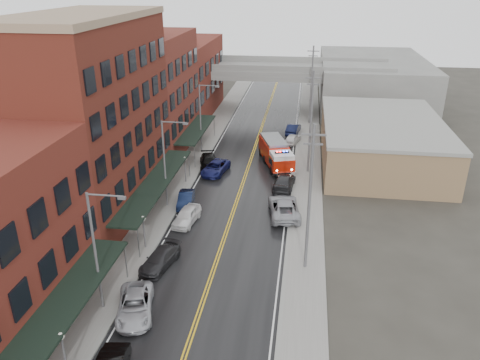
{
  "coord_description": "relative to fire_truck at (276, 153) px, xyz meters",
  "views": [
    {
      "loc": [
        6.51,
        -16.88,
        21.52
      ],
      "look_at": [
        0.52,
        24.87,
        3.0
      ],
      "focal_mm": 35.0,
      "sensor_mm": 36.0,
      "label": 1
    }
  ],
  "objects": [
    {
      "name": "awning_0",
      "position": [
        -10.75,
        -32.82,
        1.36
      ],
      "size": [
        2.6,
        16.0,
        3.09
      ],
      "color": "black",
      "rests_on": "ground"
    },
    {
      "name": "globe_lamp_0",
      "position": [
        -9.66,
        -34.82,
        0.68
      ],
      "size": [
        0.44,
        0.44,
        3.12
      ],
      "color": "#59595B",
      "rests_on": "ground"
    },
    {
      "name": "overpass",
      "position": [
        -3.26,
        25.18,
        4.36
      ],
      "size": [
        40.0,
        10.0,
        7.5
      ],
      "color": "slate",
      "rests_on": "ground"
    },
    {
      "name": "right_far_block",
      "position": [
        14.74,
        33.18,
        2.37
      ],
      "size": [
        18.0,
        30.0,
        8.0
      ],
      "primitive_type": "cube",
      "color": "slate",
      "rests_on": "ground"
    },
    {
      "name": "globe_lamp_1",
      "position": [
        -9.66,
        -20.82,
        0.68
      ],
      "size": [
        0.44,
        0.44,
        3.12
      ],
      "color": "#59595B",
      "rests_on": "ground"
    },
    {
      "name": "fire_truck",
      "position": [
        0.0,
        0.0,
        0.0
      ],
      "size": [
        5.18,
        8.63,
        3.0
      ],
      "rotation": [
        0.0,
        0.0,
        0.31
      ],
      "color": "#AE1908",
      "rests_on": "ground"
    },
    {
      "name": "street_lamp_0",
      "position": [
        -9.81,
        -28.82,
        3.56
      ],
      "size": [
        2.64,
        0.22,
        9.0
      ],
      "color": "#59595B",
      "rests_on": "ground"
    },
    {
      "name": "brick_building_b",
      "position": [
        -16.56,
        -13.82,
        7.37
      ],
      "size": [
        9.0,
        20.0,
        18.0
      ],
      "primitive_type": "cube",
      "color": "#5D2218",
      "rests_on": "ground"
    },
    {
      "name": "parked_car_left_4",
      "position": [
        -7.26,
        -15.88,
        -0.89
      ],
      "size": [
        2.3,
        4.52,
        1.47
      ],
      "primitive_type": "imported",
      "rotation": [
        0.0,
        0.0,
        -0.13
      ],
      "color": "white",
      "rests_on": "ground"
    },
    {
      "name": "utility_pole_1",
      "position": [
        3.94,
        -1.82,
        4.68
      ],
      "size": [
        1.8,
        0.24,
        12.0
      ],
      "color": "#59595B",
      "rests_on": "ground"
    },
    {
      "name": "parked_car_right_1",
      "position": [
        1.4,
        -6.75,
        -0.88
      ],
      "size": [
        2.57,
        5.35,
        1.5
      ],
      "primitive_type": "imported",
      "rotation": [
        0.0,
        0.0,
        3.05
      ],
      "color": "#27272A",
      "rests_on": "ground"
    },
    {
      "name": "sidewalk_left",
      "position": [
        -10.56,
        -6.82,
        -1.55
      ],
      "size": [
        3.0,
        160.0,
        0.15
      ],
      "primitive_type": "cube",
      "color": "slate",
      "rests_on": "ground"
    },
    {
      "name": "awning_2",
      "position": [
        -10.75,
        3.68,
        1.36
      ],
      "size": [
        2.6,
        13.0,
        3.09
      ],
      "color": "black",
      "rests_on": "ground"
    },
    {
      "name": "parked_car_right_0",
      "position": [
        1.74,
        -13.02,
        -0.79
      ],
      "size": [
        3.66,
        6.39,
        1.68
      ],
      "primitive_type": "imported",
      "rotation": [
        0.0,
        0.0,
        3.29
      ],
      "color": "#999BA0",
      "rests_on": "ground"
    },
    {
      "name": "brick_building_far",
      "position": [
        -16.56,
        21.18,
        4.37
      ],
      "size": [
        9.0,
        20.0,
        12.0
      ],
      "primitive_type": "cube",
      "color": "maroon",
      "rests_on": "ground"
    },
    {
      "name": "parked_car_left_7",
      "position": [
        -8.05,
        -2.02,
        -0.91
      ],
      "size": [
        3.08,
        5.27,
        1.44
      ],
      "primitive_type": "imported",
      "rotation": [
        0.0,
        0.0,
        0.23
      ],
      "color": "black",
      "rests_on": "ground"
    },
    {
      "name": "street_lamp_1",
      "position": [
        -9.81,
        -12.82,
        3.56
      ],
      "size": [
        2.64,
        0.22,
        9.0
      ],
      "color": "#59595B",
      "rests_on": "ground"
    },
    {
      "name": "utility_pole_0",
      "position": [
        3.94,
        -21.82,
        4.68
      ],
      "size": [
        1.8,
        0.24,
        12.0
      ],
      "color": "#59595B",
      "rests_on": "ground"
    },
    {
      "name": "utility_pole_2",
      "position": [
        3.94,
        18.18,
        4.68
      ],
      "size": [
        1.8,
        0.24,
        12.0
      ],
      "color": "#59595B",
      "rests_on": "ground"
    },
    {
      "name": "brick_building_c",
      "position": [
        -16.56,
        3.68,
        5.87
      ],
      "size": [
        9.0,
        15.0,
        15.0
      ],
      "primitive_type": "cube",
      "color": "maroon",
      "rests_on": "ground"
    },
    {
      "name": "parked_car_right_3",
      "position": [
        1.66,
        12.77,
        -0.86
      ],
      "size": [
        2.23,
        4.81,
        1.53
      ],
      "primitive_type": "imported",
      "rotation": [
        0.0,
        0.0,
        3.01
      ],
      "color": "black",
      "rests_on": "ground"
    },
    {
      "name": "parked_car_right_2",
      "position": [
        1.74,
        8.51,
        -0.96
      ],
      "size": [
        2.57,
        4.18,
        1.33
      ],
      "primitive_type": "imported",
      "rotation": [
        0.0,
        0.0,
        2.87
      ],
      "color": "white",
      "rests_on": "ground"
    },
    {
      "name": "sidewalk_right",
      "position": [
        4.04,
        -6.82,
        -1.55
      ],
      "size": [
        3.0,
        160.0,
        0.15
      ],
      "primitive_type": "cube",
      "color": "slate",
      "rests_on": "ground"
    },
    {
      "name": "awning_1",
      "position": [
        -10.75,
        -13.82,
        1.36
      ],
      "size": [
        2.6,
        18.0,
        3.09
      ],
      "color": "black",
      "rests_on": "ground"
    },
    {
      "name": "parked_car_left_2",
      "position": [
        -7.58,
        -29.05,
        -0.92
      ],
      "size": [
        3.6,
        5.51,
        1.41
      ],
      "primitive_type": "imported",
      "rotation": [
        0.0,
        0.0,
        0.27
      ],
      "color": "#A7A9AF",
      "rests_on": "ground"
    },
    {
      "name": "road",
      "position": [
        -3.26,
        -6.82,
        -1.62
      ],
      "size": [
        11.0,
        160.0,
        0.02
      ],
      "primitive_type": "cube",
      "color": "black",
      "rests_on": "ground"
    },
    {
      "name": "tan_building",
      "position": [
        12.74,
        3.18,
        0.87
      ],
      "size": [
        14.0,
        22.0,
        5.0
      ],
      "primitive_type": "cube",
      "color": "olive",
      "rests_on": "ground"
    },
    {
      "name": "parked_car_left_5",
      "position": [
        -8.26,
        -12.28,
        -0.96
      ],
      "size": [
        1.86,
        4.18,
        1.33
      ],
      "primitive_type": "imported",
      "rotation": [
        0.0,
        0.0,
        0.11
      ],
      "color": "#0E1834",
      "rests_on": "ground"
    },
    {
      "name": "parked_car_left_3",
      "position": [
        -7.6,
        -23.21,
        -0.97
      ],
      "size": [
        2.85,
        4.87,
        1.32
      ],
      "primitive_type": "imported",
      "rotation": [
        0.0,
        0.0,
        -0.23
      ],
      "color": "#242427",
      "rests_on": "ground"
    },
    {
      "name": "curb_right",
      "position": [
        2.39,
        -6.82,
        -1.55
      ],
      "size": [
        0.3,
        160.0,
        0.15
      ],
      "primitive_type": "cube",
      "color": "gray",
      "rests_on": "ground"
    },
    {
      "name": "globe_lamp_2",
      "position": [
        -9.66,
        -6.82,
        0.68
      ],
      "size": [
        0.44,
        0.44,
        3.12
      ],
      "color": "#59595B",
      "rests_on": "ground"
    },
    {
      "name": "street_lamp_2",
      "position": [
        -9.81,
        3.18,
        3.56
      ],
      "size": [
        2.64,
        0.22,
        9.0
      ],
      "color": "#59595B",
      "rests_on": "ground"
    },
    {
      "name": "curb_left",
      "position": [
        -8.91,
        -6.82,
        -1.55
      ],
      "size": [
        0.3,
        160.0,
        0.15
      ],
      "primitive_type": "cube",
      "color": "gray",
      "rests_on": "ground"
    },
    {
      "name": "parked_car_left_6",
      "position": [
        -6.86,
        -3.62,
        -0.93
      ],
      "size": [
        3.16,
        5.38,
        1.41
      ],
      "primitive_type": "imported",
      "rotation": [
        0.0,
        0.0,
        -0.17
      ],
      "color": "#161A53",
      "rests_on": "ground"
    }
  ]
}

